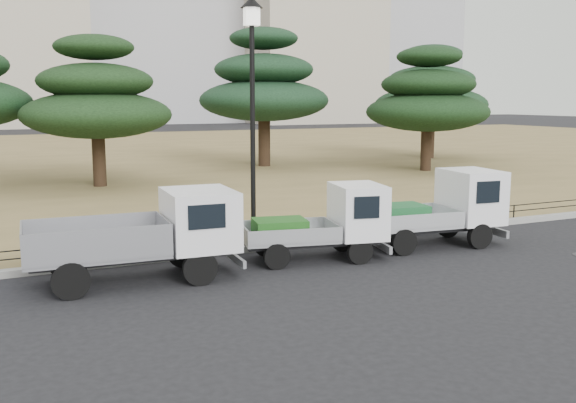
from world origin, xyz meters
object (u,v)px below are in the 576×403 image
street_lamp (252,80)px  truck_kei_front (325,223)px  truck_large (146,232)px  truck_kei_rear (440,208)px

street_lamp → truck_kei_front: bearing=-57.3°
truck_kei_front → street_lamp: (-1.12, 1.74, 3.35)m
truck_large → truck_kei_rear: (7.64, 0.13, -0.07)m
truck_kei_front → street_lamp: street_lamp is taller
truck_large → truck_kei_front: 4.22m
truck_large → truck_kei_front: bearing=3.3°
truck_kei_rear → street_lamp: size_ratio=0.63×
truck_large → truck_kei_front: (4.22, 0.05, -0.15)m
truck_kei_rear → truck_large: bearing=-173.0°
truck_kei_front → truck_kei_rear: 3.42m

